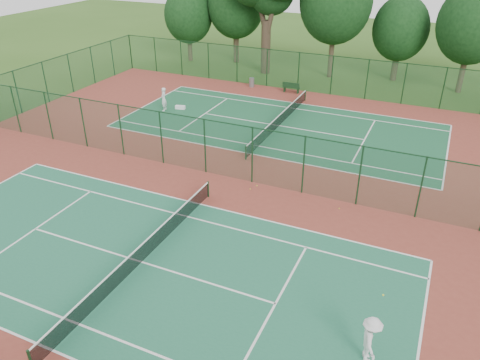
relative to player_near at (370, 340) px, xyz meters
name	(u,v)px	position (x,y,z in m)	size (l,w,h in m)	color
ground	(228,177)	(-10.27, 10.23, -0.95)	(120.00, 120.00, 0.00)	#33591B
red_pad	(228,177)	(-10.27, 10.23, -0.94)	(40.00, 36.00, 0.01)	maroon
court_near	(142,262)	(-10.27, 1.23, -0.93)	(23.77, 10.97, 0.01)	#206648
court_far	(280,126)	(-10.27, 19.23, -0.93)	(23.77, 10.97, 0.01)	#1B5836
fence_north	(315,73)	(-10.27, 28.23, 0.81)	(40.00, 0.09, 3.50)	#1B522C
fence_divider	(228,150)	(-10.27, 10.23, 0.81)	(40.00, 0.09, 3.50)	#17452B
tennis_net_near	(141,253)	(-10.27, 1.23, -0.40)	(0.10, 12.90, 0.97)	#153B1D
tennis_net_far	(280,119)	(-10.27, 19.23, -0.40)	(0.10, 12.90, 0.97)	#163C1E
player_near	(370,340)	(0.00, 0.00, 0.00)	(1.20, 0.69, 1.86)	silver
player_far	(164,99)	(-20.07, 18.51, 0.03)	(0.70, 0.46, 1.91)	silver
trash_bin	(252,82)	(-16.07, 27.41, -0.51)	(0.47, 0.47, 0.85)	gray
bench	(291,87)	(-12.11, 27.24, -0.44)	(1.59, 0.50, 0.97)	black
kit_bag	(180,107)	(-19.05, 19.32, -0.79)	(0.81, 0.30, 0.30)	white
stray_ball_a	(250,189)	(-8.45, 9.34, -0.90)	(0.07, 0.07, 0.07)	yellow
stray_ball_b	(339,209)	(-3.28, 9.35, -0.91)	(0.07, 0.07, 0.07)	#D1D932
stray_ball_c	(257,186)	(-8.25, 9.85, -0.90)	(0.07, 0.07, 0.07)	yellow
evergreen_row	(336,75)	(-9.77, 34.48, -0.95)	(39.00, 5.00, 12.00)	black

